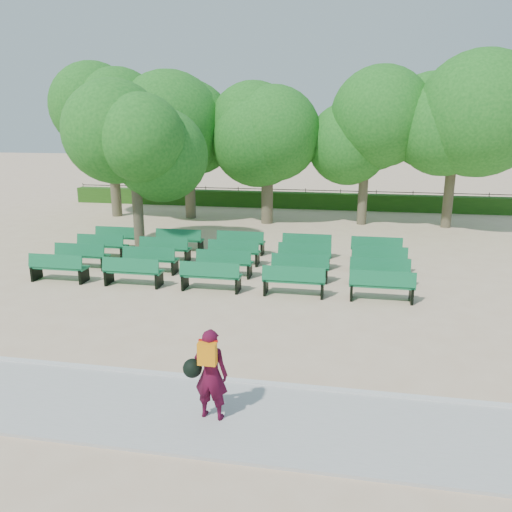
{
  "coord_description": "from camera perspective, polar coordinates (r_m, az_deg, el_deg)",
  "views": [
    {
      "loc": [
        3.39,
        -14.52,
        4.79
      ],
      "look_at": [
        0.9,
        -1.0,
        1.1
      ],
      "focal_mm": 35.0,
      "sensor_mm": 36.0,
      "label": 1
    }
  ],
  "objects": [
    {
      "name": "paving",
      "position": [
        9.22,
        -13.4,
        -16.54
      ],
      "size": [
        30.0,
        2.2,
        0.06
      ],
      "primitive_type": "cube",
      "color": "#B1B2AD",
      "rests_on": "ground"
    },
    {
      "name": "tree_among",
      "position": [
        19.05,
        -13.76,
        11.78
      ],
      "size": [
        4.06,
        4.06,
        5.7
      ],
      "color": "brown",
      "rests_on": "ground"
    },
    {
      "name": "person",
      "position": [
        8.33,
        -5.36,
        -13.15
      ],
      "size": [
        0.75,
        0.47,
        1.56
      ],
      "rotation": [
        0.0,
        0.0,
        3.04
      ],
      "color": "#480A22",
      "rests_on": "ground"
    },
    {
      "name": "ground",
      "position": [
        15.67,
        -2.6,
        -2.8
      ],
      "size": [
        120.0,
        120.0,
        0.0
      ],
      "primitive_type": "plane",
      "color": "#D0AE8A"
    },
    {
      "name": "fence",
      "position": [
        29.51,
        3.7,
        5.65
      ],
      "size": [
        26.0,
        0.1,
        1.02
      ],
      "primitive_type": null,
      "color": "black",
      "rests_on": "ground"
    },
    {
      "name": "bench_array",
      "position": [
        16.77,
        -3.14,
        -1.27
      ],
      "size": [
        1.78,
        0.56,
        1.12
      ],
      "rotation": [
        0.0,
        0.0,
        0.0
      ],
      "color": "#126C3D",
      "rests_on": "ground"
    },
    {
      "name": "tree_line",
      "position": [
        25.22,
        2.51,
        4.06
      ],
      "size": [
        21.8,
        6.8,
        7.04
      ],
      "primitive_type": null,
      "color": "#226F1F",
      "rests_on": "ground"
    },
    {
      "name": "curb",
      "position": [
        10.12,
        -10.76,
        -13.19
      ],
      "size": [
        30.0,
        0.12,
        0.1
      ],
      "primitive_type": "cube",
      "color": "silver",
      "rests_on": "ground"
    },
    {
      "name": "hedge",
      "position": [
        29.05,
        3.62,
        6.4
      ],
      "size": [
        26.0,
        0.7,
        0.9
      ],
      "primitive_type": "cube",
      "color": "#245315",
      "rests_on": "ground"
    }
  ]
}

